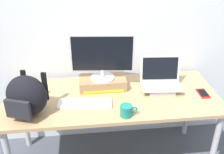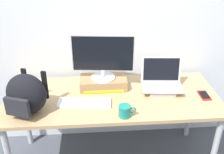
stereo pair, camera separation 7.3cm
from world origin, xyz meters
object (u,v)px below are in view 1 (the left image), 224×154
object	(u,v)px
toner_box_yellow	(103,83)
external_keyboard	(85,103)
messenger_backpack	(27,96)
coffee_mug	(126,111)
desktop_monitor	(102,57)
open_laptop	(161,84)
plush_toy	(14,89)
cell_phone	(203,93)

from	to	relation	value
toner_box_yellow	external_keyboard	world-z (taller)	toner_box_yellow
messenger_backpack	coffee_mug	distance (m)	0.74
desktop_monitor	coffee_mug	size ratio (longest dim) A/B	3.98
toner_box_yellow	coffee_mug	world-z (taller)	same
open_laptop	external_keyboard	xyz separation A→B (m)	(-0.66, -0.16, -0.05)
desktop_monitor	messenger_backpack	world-z (taller)	desktop_monitor
messenger_backpack	coffee_mug	xyz separation A→B (m)	(0.72, -0.11, -0.11)
desktop_monitor	messenger_backpack	bearing A→B (deg)	-144.69
toner_box_yellow	desktop_monitor	size ratio (longest dim) A/B	0.77
desktop_monitor	messenger_backpack	size ratio (longest dim) A/B	1.44
desktop_monitor	plush_toy	bearing A→B (deg)	-172.82
messenger_backpack	coffee_mug	world-z (taller)	messenger_backpack
toner_box_yellow	external_keyboard	xyz separation A→B (m)	(-0.16, -0.26, -0.03)
coffee_mug	plush_toy	size ratio (longest dim) A/B	1.64
coffee_mug	cell_phone	size ratio (longest dim) A/B	0.92
external_keyboard	plush_toy	world-z (taller)	plush_toy
desktop_monitor	coffee_mug	world-z (taller)	desktop_monitor
cell_phone	toner_box_yellow	bearing A→B (deg)	165.77
cell_phone	desktop_monitor	bearing A→B (deg)	165.84
toner_box_yellow	coffee_mug	xyz separation A→B (m)	(0.14, -0.44, 0.00)
messenger_backpack	cell_phone	xyz separation A→B (m)	(1.42, 0.12, -0.15)
desktop_monitor	open_laptop	bearing A→B (deg)	-4.98
toner_box_yellow	open_laptop	world-z (taller)	open_laptop
messenger_backpack	cell_phone	distance (m)	1.44
external_keyboard	toner_box_yellow	bearing A→B (deg)	62.60
open_laptop	external_keyboard	bearing A→B (deg)	-161.58
open_laptop	messenger_backpack	size ratio (longest dim) A/B	0.97
open_laptop	external_keyboard	distance (m)	0.68
open_laptop	cell_phone	xyz separation A→B (m)	(0.34, -0.12, -0.05)
messenger_backpack	plush_toy	world-z (taller)	messenger_backpack
toner_box_yellow	coffee_mug	distance (m)	0.46
open_laptop	external_keyboard	world-z (taller)	open_laptop
desktop_monitor	open_laptop	xyz separation A→B (m)	(0.50, -0.09, -0.24)
open_laptop	external_keyboard	size ratio (longest dim) A/B	0.82
toner_box_yellow	cell_phone	distance (m)	0.87
open_laptop	messenger_backpack	xyz separation A→B (m)	(-1.08, -0.24, 0.10)
open_laptop	plush_toy	distance (m)	1.25
plush_toy	desktop_monitor	bearing A→B (deg)	1.35
external_keyboard	desktop_monitor	bearing A→B (deg)	62.51
desktop_monitor	coffee_mug	distance (m)	0.53
external_keyboard	plush_toy	bearing A→B (deg)	163.09
open_laptop	messenger_backpack	world-z (taller)	messenger_backpack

